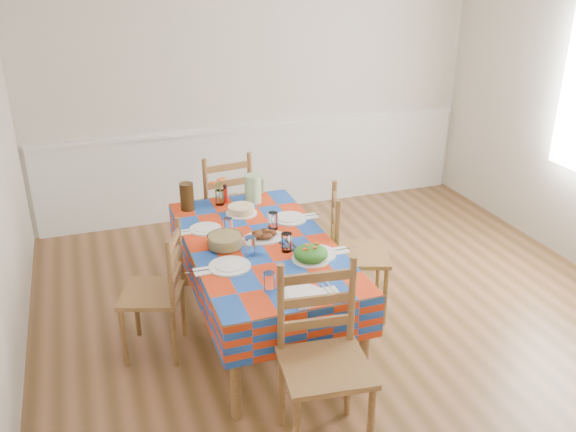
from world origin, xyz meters
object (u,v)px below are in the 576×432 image
at_px(chair_far, 223,208).
at_px(dining_table, 261,252).
at_px(chair_left, 158,293).
at_px(meat_platter, 264,236).
at_px(tea_pitcher, 187,197).
at_px(chair_near, 323,361).
at_px(chair_right, 353,254).
at_px(green_pitcher, 253,189).

bearing_deg(chair_far, dining_table, 82.91).
height_order(dining_table, chair_far, chair_far).
distance_m(chair_far, chair_left, 1.35).
height_order(meat_platter, tea_pitcher, tea_pitcher).
distance_m(tea_pitcher, chair_left, 0.90).
height_order(tea_pitcher, chair_far, chair_far).
bearing_deg(chair_near, chair_left, 129.75).
height_order(meat_platter, chair_right, chair_right).
height_order(dining_table, chair_left, chair_left).
relative_size(green_pitcher, chair_left, 0.24).
xyz_separation_m(chair_left, chair_right, (1.43, 0.03, 0.03)).
height_order(dining_table, chair_right, chair_right).
bearing_deg(chair_far, chair_right, 115.73).
xyz_separation_m(dining_table, chair_right, (0.71, 0.02, -0.14)).
height_order(green_pitcher, chair_left, green_pitcher).
bearing_deg(chair_near, green_pitcher, 91.94).
bearing_deg(green_pitcher, dining_table, -102.51).
relative_size(tea_pitcher, chair_left, 0.23).
xyz_separation_m(green_pitcher, chair_near, (-0.15, -1.84, -0.30)).
xyz_separation_m(chair_far, chair_left, (-0.72, -1.14, -0.05)).
bearing_deg(green_pitcher, tea_pitcher, 177.53).
height_order(tea_pitcher, chair_near, chair_near).
bearing_deg(chair_far, tea_pitcher, 39.99).
xyz_separation_m(tea_pitcher, chair_left, (-0.36, -0.75, -0.35)).
relative_size(chair_near, chair_left, 1.14).
xyz_separation_m(chair_near, chair_far, (-0.00, 2.25, -0.02)).
xyz_separation_m(dining_table, green_pitcher, (0.16, 0.71, 0.19)).
relative_size(tea_pitcher, chair_far, 0.21).
height_order(chair_near, chair_right, chair_near).
relative_size(chair_far, chair_right, 1.03).
bearing_deg(dining_table, chair_right, 1.21).
bearing_deg(meat_platter, tea_pitcher, 120.20).
bearing_deg(chair_right, dining_table, 110.64).
relative_size(meat_platter, chair_left, 0.33).
xyz_separation_m(tea_pitcher, chair_right, (1.07, -0.72, -0.32)).
height_order(tea_pitcher, chair_left, chair_left).
relative_size(dining_table, green_pitcher, 8.01).
bearing_deg(dining_table, chair_left, -178.86).
relative_size(meat_platter, green_pitcher, 1.35).
bearing_deg(tea_pitcher, chair_far, 46.79).
height_order(dining_table, chair_near, chair_near).
bearing_deg(chair_near, meat_platter, 95.05).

